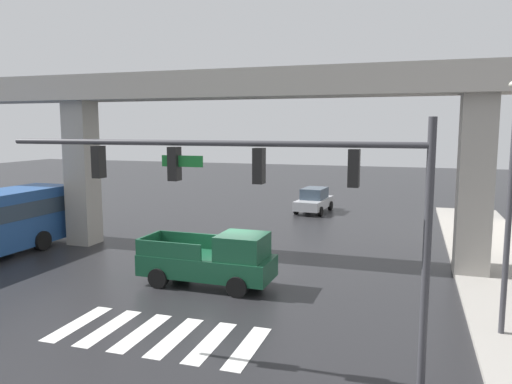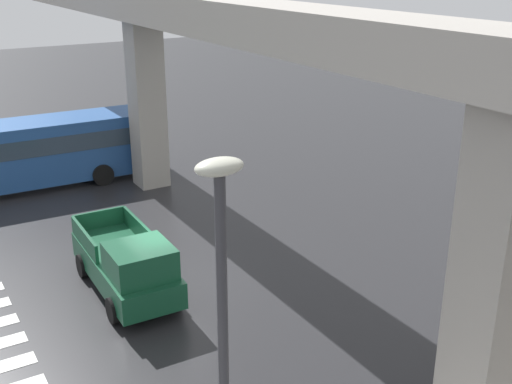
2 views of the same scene
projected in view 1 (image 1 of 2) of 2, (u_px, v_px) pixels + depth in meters
ground_plane at (230, 277)px, 19.77m from camera, size 120.00×120.00×0.00m
crosswalk_stripes at (158, 335)px, 14.20m from camera, size 6.05×2.80×0.01m
elevated_overpass at (254, 100)px, 21.81m from camera, size 48.51×2.21×8.49m
pickup_truck at (214, 260)px, 18.51m from camera, size 5.14×2.16×2.08m
sedan_silver at (314, 200)px, 34.88m from camera, size 2.27×4.45×1.72m
traffic_signal_mast at (264, 183)px, 11.50m from camera, size 10.89×0.32×6.20m
street_lamp_near_corner at (511, 180)px, 13.43m from camera, size 0.44×0.70×7.24m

